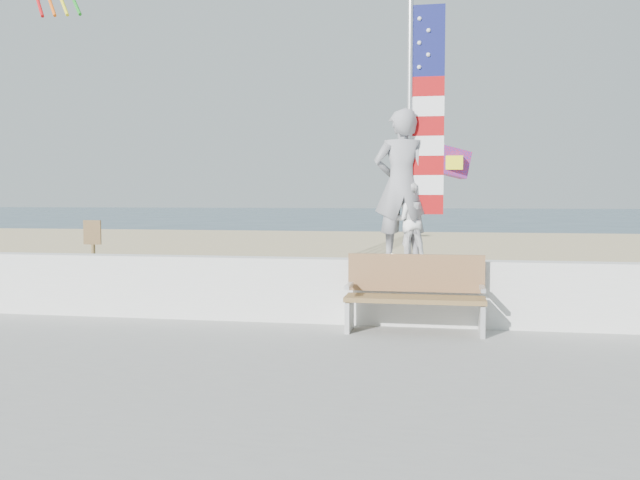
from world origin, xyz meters
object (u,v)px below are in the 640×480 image
at_px(adult, 401,185).
at_px(bench, 415,293).
at_px(child, 408,221).
at_px(flag, 419,119).

height_order(adult, bench, adult).
relative_size(child, flag, 0.30).
height_order(bench, flag, flag).
xyz_separation_m(adult, bench, (0.21, -0.45, -1.42)).
distance_m(adult, flag, 0.92).
bearing_deg(child, adult, -14.36).
height_order(adult, flag, flag).
relative_size(adult, child, 1.94).
relative_size(adult, bench, 1.14).
xyz_separation_m(bench, flag, (0.02, 0.45, 2.30)).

